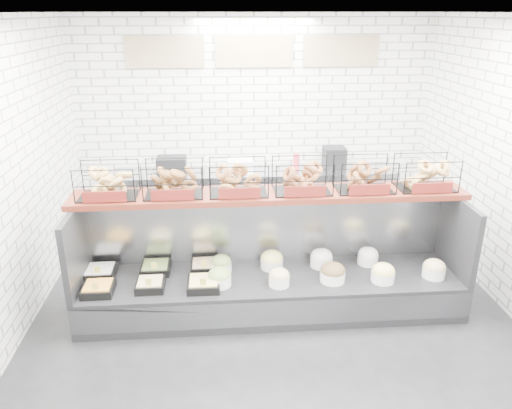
{
  "coord_description": "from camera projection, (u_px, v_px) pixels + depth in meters",
  "views": [
    {
      "loc": [
        -0.53,
        -4.32,
        3.01
      ],
      "look_at": [
        -0.15,
        0.45,
        1.15
      ],
      "focal_mm": 35.0,
      "sensor_mm": 36.0,
      "label": 1
    }
  ],
  "objects": [
    {
      "name": "ground",
      "position": [
        274.0,
        324.0,
        5.14
      ],
      "size": [
        5.5,
        5.5,
        0.0
      ],
      "primitive_type": "plane",
      "color": "black",
      "rests_on": "ground"
    },
    {
      "name": "room_shell",
      "position": [
        270.0,
        114.0,
        4.96
      ],
      "size": [
        5.02,
        5.51,
        3.01
      ],
      "color": "white",
      "rests_on": "ground"
    },
    {
      "name": "display_case",
      "position": [
        271.0,
        279.0,
        5.34
      ],
      "size": [
        4.0,
        0.9,
        1.2
      ],
      "color": "black",
      "rests_on": "ground"
    },
    {
      "name": "prep_counter",
      "position": [
        256.0,
        199.0,
        7.23
      ],
      "size": [
        4.0,
        0.6,
        1.2
      ],
      "color": "#93969B",
      "rests_on": "ground"
    },
    {
      "name": "bagel_shelf",
      "position": [
        271.0,
        180.0,
        5.12
      ],
      "size": [
        4.1,
        0.5,
        0.4
      ],
      "color": "#48170F",
      "rests_on": "display_case"
    }
  ]
}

